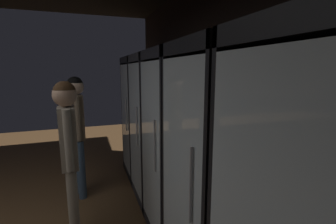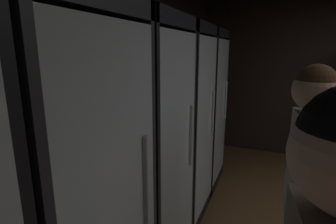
# 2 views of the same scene
# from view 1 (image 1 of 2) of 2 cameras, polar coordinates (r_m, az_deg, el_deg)

# --- Properties ---
(wall_back) EXTENTS (6.00, 0.06, 2.80)m
(wall_back) POSITION_cam_1_polar(r_m,az_deg,el_deg) (2.19, 14.95, -0.76)
(wall_back) COLOR black
(wall_back) RESTS_ON ground
(cooler_far_left) EXTENTS (0.77, 0.61, 2.01)m
(cooler_far_left) POSITION_cam_1_polar(r_m,az_deg,el_deg) (4.05, -5.67, -1.47)
(cooler_far_left) COLOR black
(cooler_far_left) RESTS_ON ground
(cooler_left) EXTENTS (0.77, 0.61, 2.01)m
(cooler_left) POSITION_cam_1_polar(r_m,az_deg,el_deg) (3.29, -2.37, -4.19)
(cooler_left) COLOR #2B2B30
(cooler_left) RESTS_ON ground
(cooler_center) EXTENTS (0.77, 0.61, 2.01)m
(cooler_center) POSITION_cam_1_polar(r_m,az_deg,el_deg) (2.57, 2.89, -8.51)
(cooler_center) COLOR black
(cooler_center) RESTS_ON ground
(cooler_right) EXTENTS (0.77, 0.61, 2.01)m
(cooler_right) POSITION_cam_1_polar(r_m,az_deg,el_deg) (1.91, 12.40, -15.58)
(cooler_right) COLOR black
(cooler_right) RESTS_ON ground
(shopper_near) EXTENTS (0.36, 0.22, 1.70)m
(shopper_near) POSITION_cam_1_polar(r_m,az_deg,el_deg) (2.53, -22.98, -7.19)
(shopper_near) COLOR gray
(shopper_near) RESTS_ON ground
(shopper_far) EXTENTS (0.33, 0.23, 1.72)m
(shopper_far) POSITION_cam_1_polar(r_m,az_deg,el_deg) (3.48, -21.08, -2.58)
(shopper_far) COLOR #384C66
(shopper_far) RESTS_ON ground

